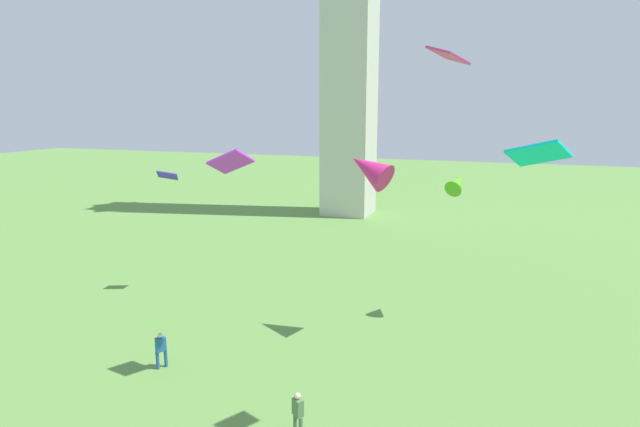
{
  "coord_description": "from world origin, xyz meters",
  "views": [
    {
      "loc": [
        4.84,
        2.08,
        11.61
      ],
      "look_at": [
        -1.7,
        20.17,
        7.66
      ],
      "focal_mm": 28.87,
      "sensor_mm": 36.0,
      "label": 1
    }
  ],
  "objects": [
    {
      "name": "person_2",
      "position": [
        -9.26,
        19.9,
        0.96
      ],
      "size": [
        0.46,
        0.51,
        1.7
      ],
      "rotation": [
        0.0,
        0.0,
        0.95
      ],
      "color": "#235693",
      "rests_on": "ground_plane"
    },
    {
      "name": "kite_flying_4",
      "position": [
        2.5,
        30.46,
        7.65
      ],
      "size": [
        1.39,
        1.81,
        1.4
      ],
      "rotation": [
        0.0,
        0.0,
        2.83
      ],
      "color": "#53B21F"
    },
    {
      "name": "kite_flying_2",
      "position": [
        2.97,
        18.82,
        13.19
      ],
      "size": [
        1.32,
        1.58,
        0.57
      ],
      "rotation": [
        0.0,
        0.0,
        4.29
      ],
      "color": "#E93286"
    },
    {
      "name": "kite_flying_5",
      "position": [
        -14.86,
        28.7,
        7.5
      ],
      "size": [
        1.47,
        1.15,
        0.71
      ],
      "rotation": [
        0.0,
        0.0,
        0.41
      ],
      "color": "#3926C0"
    },
    {
      "name": "person_0",
      "position": [
        -1.55,
        17.44,
        0.95
      ],
      "size": [
        0.5,
        0.46,
        1.67
      ],
      "rotation": [
        0.0,
        0.0,
        2.52
      ],
      "color": "#51754C",
      "rests_on": "ground_plane"
    },
    {
      "name": "kite_flying_3",
      "position": [
        -5.62,
        20.39,
        9.47
      ],
      "size": [
        1.84,
        1.16,
        1.19
      ],
      "rotation": [
        0.0,
        0.0,
        6.17
      ],
      "color": "#BC2EE0"
    },
    {
      "name": "kite_flying_0",
      "position": [
        -1.47,
        26.6,
        8.71
      ],
      "size": [
        2.85,
        2.17,
        2.24
      ],
      "rotation": [
        0.0,
        0.0,
        4.41
      ],
      "color": "#CF2275"
    },
    {
      "name": "kite_flying_1",
      "position": [
        5.73,
        18.72,
        10.28
      ],
      "size": [
        1.94,
        1.53,
        0.97
      ],
      "rotation": [
        0.0,
        0.0,
        2.72
      ],
      "color": "#05C8C8"
    }
  ]
}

